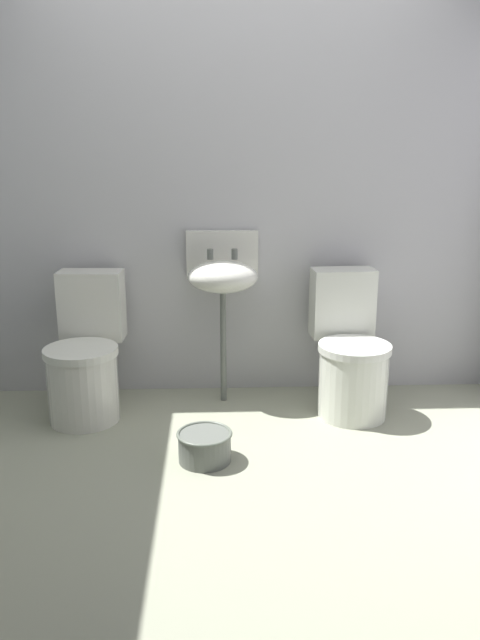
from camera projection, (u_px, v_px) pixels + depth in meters
The scene contains 6 objects.
ground_plane at pixel (243, 499), 2.81m from camera, with size 3.53×2.84×0.08m, color gray.
wall_back at pixel (233, 207), 3.71m from camera, with size 3.53×0.10×2.23m, color #B0AFB1.
toilet_left at pixel (86, 360), 3.51m from camera, with size 0.42×0.61×0.78m.
toilet_right at pixel (350, 356), 3.57m from camera, with size 0.42×0.61×0.78m.
sink at pixel (223, 275), 3.60m from camera, with size 0.42×0.35×0.99m.
bucket at pixel (205, 446), 3.04m from camera, with size 0.27×0.27×0.15m.
Camera 1 is at (-0.11, -2.48, 1.49)m, focal length 35.52 mm.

